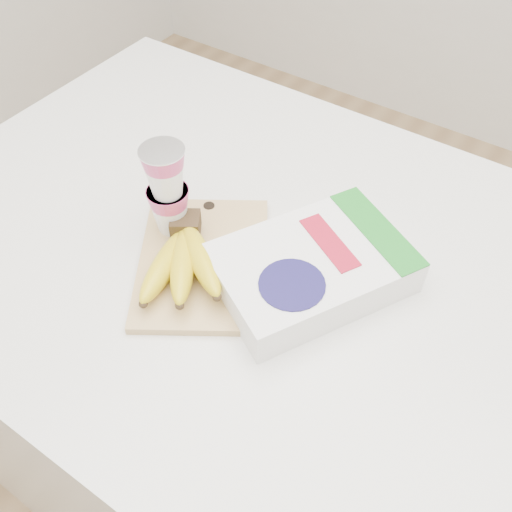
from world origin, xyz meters
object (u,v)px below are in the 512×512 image
Objects in this scene: table at (267,399)px; bananas at (183,259)px; yogurt_stack at (167,188)px; cereal_box at (312,268)px; cutting_board at (203,261)px.

bananas is (-0.09, -0.12, 0.54)m from table.
yogurt_stack reaches higher than table.
yogurt_stack reaches higher than cereal_box.
yogurt_stack is at bearing -161.70° from table.
table is at bearing -160.67° from cereal_box.
cutting_board is at bearing -17.24° from yogurt_stack.
yogurt_stack reaches higher than bananas.
bananas reaches higher than table.
cutting_board is 1.39× the size of bananas.
yogurt_stack reaches higher than cutting_board.
cutting_board is at bearing -128.98° from cereal_box.
cereal_box is (0.16, 0.07, 0.02)m from cutting_board.
cutting_board is 0.13m from yogurt_stack.
table is 6.61× the size of bananas.
table is at bearing 12.68° from cutting_board.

